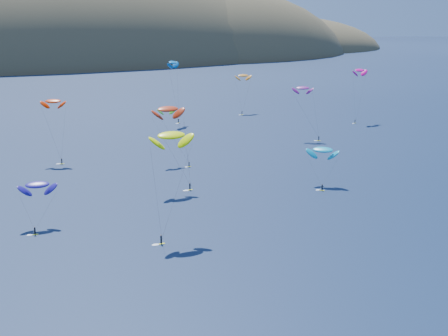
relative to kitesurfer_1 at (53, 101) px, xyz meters
name	(u,v)px	position (x,y,z in m)	size (l,w,h in m)	color
island	(61,69)	(74.80, 418.19, -30.43)	(730.00, 300.00, 210.00)	#3D3526
kitesurfer_1	(53,101)	(0.00, 0.00, 0.00)	(8.79, 10.40, 21.98)	#F0FF1C
kitesurfer_2	(171,135)	(12.68, -79.61, 2.61)	(11.10, 9.65, 25.11)	#F0FF1C
kitesurfer_3	(167,109)	(33.30, -16.79, -2.21)	(7.63, 12.24, 19.33)	#F0FF1C
kitesurfer_4	(173,62)	(59.82, 50.73, 6.24)	(9.06, 10.18, 28.47)	#F0FF1C
kitesurfer_5	(323,150)	(65.45, -60.19, -9.80)	(9.53, 11.95, 12.44)	#F0FF1C
kitesurfer_6	(303,88)	(93.74, -2.06, -0.43)	(8.50, 12.83, 21.49)	#F0FF1C
kitesurfer_8	(360,70)	(135.79, 19.36, 2.60)	(10.61, 8.98, 24.71)	#F0FF1C
kitesurfer_9	(168,109)	(24.27, -44.28, 2.41)	(9.83, 9.88, 24.80)	#F0FF1C
kitesurfer_10	(37,185)	(-14.64, -62.45, -10.07)	(8.90, 9.78, 12.02)	#F0FF1C
kitesurfer_11	(243,76)	(99.50, 62.08, -2.37)	(9.59, 11.18, 19.61)	#F0FF1C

